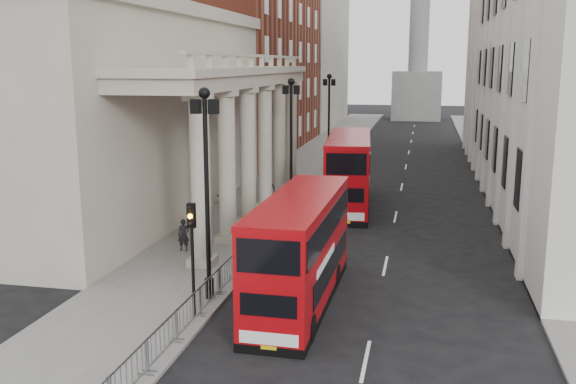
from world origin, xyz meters
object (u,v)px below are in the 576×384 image
object	(u,v)px
lamp_post_mid	(291,135)
pedestrian_c	(269,189)
traffic_light	(192,239)
lamp_post_south	(207,180)
pedestrian_a	(184,235)
lamp_post_north	(329,115)
bus_near	(300,248)
monument_column	(420,22)
pedestrian_b	(224,196)
bus_far	(349,170)

from	to	relation	value
lamp_post_mid	pedestrian_c	size ratio (longest dim) A/B	4.87
lamp_post_mid	traffic_light	xyz separation A→B (m)	(0.10, -18.02, -1.80)
lamp_post_south	lamp_post_mid	xyz separation A→B (m)	(0.00, 16.00, 0.00)
lamp_post_south	pedestrian_a	world-z (taller)	lamp_post_south
lamp_post_south	traffic_light	distance (m)	2.71
pedestrian_a	pedestrian_c	xyz separation A→B (m)	(1.43, 12.13, 0.05)
traffic_light	lamp_post_south	bearing A→B (deg)	92.84
lamp_post_south	lamp_post_north	xyz separation A→B (m)	(0.00, 32.00, 0.00)
lamp_post_mid	bus_near	size ratio (longest dim) A/B	0.84
pedestrian_c	pedestrian_a	bearing A→B (deg)	-110.75
monument_column	lamp_post_mid	distance (m)	73.14
lamp_post_mid	pedestrian_a	xyz separation A→B (m)	(-3.39, -10.00, -3.99)
lamp_post_south	pedestrian_c	bearing A→B (deg)	96.16
monument_column	lamp_post_north	xyz separation A→B (m)	(-6.60, -56.00, -11.07)
bus_near	pedestrian_b	distance (m)	16.29
lamp_post_south	pedestrian_b	distance (m)	15.90
pedestrian_b	pedestrian_c	bearing A→B (deg)	-154.88
lamp_post_north	pedestrian_c	size ratio (longest dim) A/B	4.87
lamp_post_south	traffic_light	bearing A→B (deg)	-87.16
lamp_post_south	pedestrian_c	world-z (taller)	lamp_post_south
lamp_post_mid	lamp_post_north	bearing A→B (deg)	90.00
pedestrian_a	pedestrian_b	world-z (taller)	pedestrian_b
lamp_post_south	pedestrian_c	size ratio (longest dim) A/B	4.87
lamp_post_north	pedestrian_a	distance (m)	26.52
pedestrian_c	bus_far	bearing A→B (deg)	-14.60
traffic_light	bus_near	distance (m)	4.42
bus_near	pedestrian_a	distance (m)	8.94
lamp_post_mid	pedestrian_a	distance (m)	11.28
traffic_light	bus_near	bearing A→B (deg)	36.59
traffic_light	bus_far	world-z (taller)	bus_far
lamp_post_mid	lamp_post_north	size ratio (longest dim) A/B	1.00
pedestrian_c	pedestrian_b	bearing A→B (deg)	-137.59
lamp_post_south	traffic_light	size ratio (longest dim) A/B	1.93
traffic_light	bus_far	bearing A→B (deg)	80.65
lamp_post_south	bus_far	xyz separation A→B (m)	(3.41, 18.08, -2.44)
monument_column	bus_near	bearing A→B (deg)	-91.98
monument_column	bus_far	xyz separation A→B (m)	(-3.19, -69.92, -13.51)
lamp_post_south	pedestrian_c	xyz separation A→B (m)	(-1.96, 18.14, -3.94)
bus_far	pedestrian_c	size ratio (longest dim) A/B	6.52
lamp_post_north	bus_far	world-z (taller)	lamp_post_north
pedestrian_a	bus_far	bearing A→B (deg)	55.08
lamp_post_south	pedestrian_a	bearing A→B (deg)	119.45
monument_column	traffic_light	xyz separation A→B (m)	(-6.50, -90.02, -12.88)
lamp_post_north	bus_far	bearing A→B (deg)	-76.23
monument_column	lamp_post_south	size ratio (longest dim) A/B	6.51
lamp_post_south	pedestrian_c	distance (m)	18.66
lamp_post_south	bus_far	bearing A→B (deg)	79.32
bus_far	lamp_post_north	bearing A→B (deg)	98.72
pedestrian_a	pedestrian_b	size ratio (longest dim) A/B	0.86
monument_column	lamp_post_mid	size ratio (longest dim) A/B	6.51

